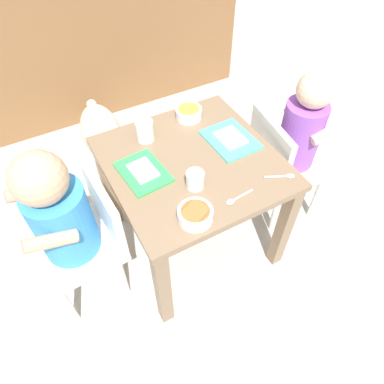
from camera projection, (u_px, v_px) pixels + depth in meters
The scene contains 14 objects.
ground_plane at pixel (192, 238), 1.51m from camera, with size 7.00×7.00×0.00m, color #B2ADA3.
kitchen_cabinet_back at pixel (84, 20), 1.81m from camera, with size 1.68×0.31×0.98m, color brown.
dining_table at pixel (192, 177), 1.23m from camera, with size 0.55×0.56×0.46m.
seated_child_left at pixel (64, 217), 1.04m from camera, with size 0.29×0.29×0.69m.
seated_child_right at pixel (298, 136), 1.31m from camera, with size 0.31×0.31×0.68m.
dog at pixel (103, 135), 1.64m from camera, with size 0.22×0.49×0.32m.
food_tray_left at pixel (143, 172), 1.12m from camera, with size 0.15×0.19×0.02m.
food_tray_right at pixel (230, 139), 1.22m from camera, with size 0.16×0.19×0.02m.
water_cup_left at pixel (195, 181), 1.07m from camera, with size 0.06×0.06×0.06m.
water_cup_right at pixel (145, 132), 1.21m from camera, with size 0.06×0.06×0.07m.
veggie_bowl_near at pixel (189, 113), 1.30m from camera, with size 0.10×0.10×0.04m.
cereal_bowl_right_side at pixel (195, 214), 0.99m from camera, with size 0.10×0.10×0.04m.
spoon_by_left_tray at pixel (237, 198), 1.05m from camera, with size 0.10×0.02×0.01m.
spoon_by_right_tray at pixel (283, 176), 1.11m from camera, with size 0.10×0.05×0.01m.
Camera 1 is at (-0.41, -0.74, 1.27)m, focal length 32.69 mm.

